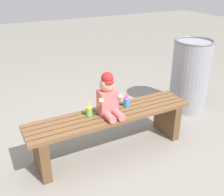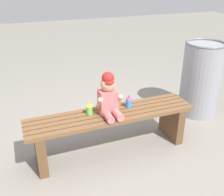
{
  "view_description": "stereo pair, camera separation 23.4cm",
  "coord_description": "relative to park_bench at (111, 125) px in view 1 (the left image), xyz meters",
  "views": [
    {
      "loc": [
        -0.99,
        -1.92,
        1.61
      ],
      "look_at": [
        -0.01,
        -0.05,
        0.6
      ],
      "focal_mm": 42.27,
      "sensor_mm": 36.0,
      "label": 1
    },
    {
      "loc": [
        -0.78,
        -2.02,
        1.61
      ],
      "look_at": [
        -0.01,
        -0.05,
        0.6
      ],
      "focal_mm": 42.27,
      "sensor_mm": 36.0,
      "label": 2
    }
  ],
  "objects": [
    {
      "name": "trash_bin",
      "position": [
        1.3,
        0.35,
        0.17
      ],
      "size": [
        0.47,
        0.47,
        0.9
      ],
      "color": "gray",
      "rests_on": "ground_plane"
    },
    {
      "name": "child_figure",
      "position": [
        -0.03,
        -0.0,
        0.31
      ],
      "size": [
        0.23,
        0.27,
        0.4
      ],
      "color": "#E56666",
      "rests_on": "park_bench"
    },
    {
      "name": "sippy_cup_right",
      "position": [
        0.2,
        0.06,
        0.19
      ],
      "size": [
        0.06,
        0.06,
        0.12
      ],
      "color": "#338CE5",
      "rests_on": "park_bench"
    },
    {
      "name": "sippy_cup_left",
      "position": [
        -0.19,
        0.06,
        0.19
      ],
      "size": [
        0.06,
        0.06,
        0.12
      ],
      "color": "#66CC4C",
      "rests_on": "park_bench"
    },
    {
      "name": "park_bench",
      "position": [
        0.0,
        0.0,
        0.0
      ],
      "size": [
        1.6,
        0.35,
        0.42
      ],
      "color": "brown",
      "rests_on": "ground_plane"
    },
    {
      "name": "ground_plane",
      "position": [
        0.0,
        -0.0,
        -0.28
      ],
      "size": [
        16.0,
        16.0,
        0.0
      ],
      "primitive_type": "plane",
      "color": "gray"
    }
  ]
}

